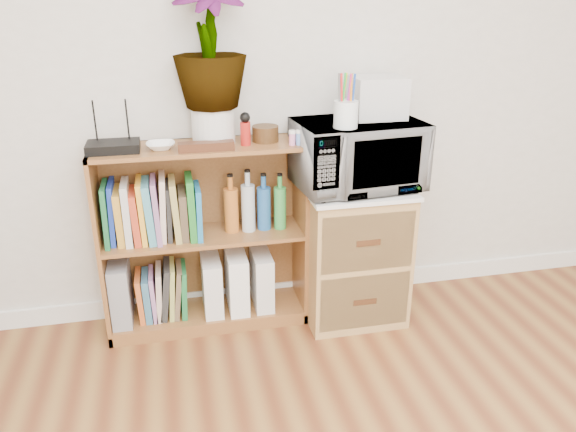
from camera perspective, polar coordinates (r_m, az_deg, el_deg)
name	(u,v)px	position (r m, az deg, el deg)	size (l,w,h in m)	color
skirting_board	(269,291)	(3.18, -1.90, -7.67)	(4.00, 0.02, 0.10)	white
bookshelf	(204,238)	(2.82, -8.49, -2.25)	(1.00, 0.30, 0.95)	brown
wicker_unit	(352,253)	(2.94, 6.51, -3.77)	(0.50, 0.45, 0.70)	#9E7542
microwave	(357,155)	(2.74, 7.05, 6.20)	(0.59, 0.40, 0.33)	silver
pen_cup	(346,114)	(2.56, 5.89, 10.24)	(0.11, 0.11, 0.12)	white
small_appliance	(377,97)	(2.77, 9.06, 11.82)	(0.25, 0.21, 0.20)	silver
router	(113,147)	(2.64, -17.33, 6.74)	(0.23, 0.16, 0.04)	black
white_bowl	(161,146)	(2.63, -12.82, 6.97)	(0.13, 0.13, 0.03)	white
plant_pot	(213,126)	(2.67, -7.59, 9.08)	(0.20, 0.20, 0.17)	silver
potted_plant	(209,41)	(2.61, -8.02, 17.15)	(0.33, 0.33, 0.58)	#367C31
trinket_box	(206,146)	(2.56, -8.31, 7.02)	(0.25, 0.06, 0.04)	#3B1D10
kokeshi_doll	(245,134)	(2.63, -4.34, 8.34)	(0.05, 0.05, 0.11)	#AB1B15
wooden_bowl	(265,134)	(2.70, -2.32, 8.37)	(0.13, 0.13, 0.07)	#38230F
paint_jars	(299,139)	(2.63, 1.13, 7.82)	(0.11, 0.04, 0.05)	pink
file_box	(121,291)	(2.94, -16.62, -7.28)	(0.10, 0.25, 0.32)	gray
magazine_holder_left	(212,284)	(2.93, -7.74, -6.89)	(0.09, 0.24, 0.29)	silver
magazine_holder_mid	(237,280)	(2.93, -5.24, -6.51)	(0.10, 0.25, 0.31)	white
magazine_holder_right	(262,279)	(2.95, -2.68, -6.40)	(0.09, 0.24, 0.30)	silver
cookbooks	(153,211)	(2.76, -13.58, 0.51)	(0.45, 0.20, 0.31)	#1A6335
liquor_bottles	(254,203)	(2.78, -3.51, 1.37)	(0.31, 0.07, 0.31)	#BA6422
lower_books	(163,291)	(2.94, -12.60, -7.49)	(0.25, 0.19, 0.28)	#C75623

